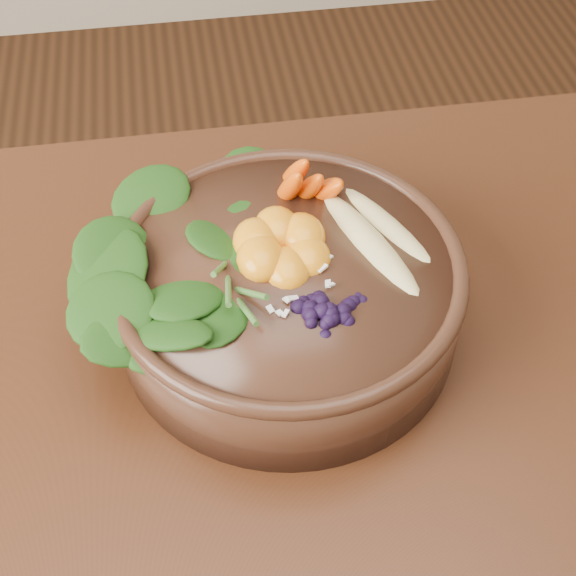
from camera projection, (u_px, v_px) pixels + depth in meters
name	position (u px, v px, depth m)	size (l,w,h in m)	color
dining_table	(390.00, 529.00, 0.68)	(1.60, 0.90, 0.75)	#331C0C
stoneware_bowl	(288.00, 296.00, 0.68)	(0.29, 0.29, 0.08)	#3E2417
kale_heap	(209.00, 213.00, 0.65)	(0.19, 0.17, 0.04)	#1E4711
carrot_cluster	(308.00, 153.00, 0.68)	(0.06, 0.06, 0.08)	#FA5508
banana_halves	(379.00, 220.00, 0.66)	(0.10, 0.17, 0.03)	#E0CC84
mandarin_cluster	(281.00, 235.00, 0.65)	(0.08, 0.09, 0.03)	orange
blueberry_pile	(324.00, 298.00, 0.60)	(0.13, 0.10, 0.04)	black
coconut_flakes	(300.00, 277.00, 0.63)	(0.09, 0.07, 0.01)	white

